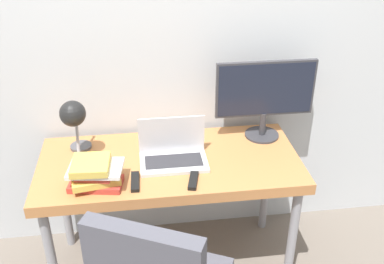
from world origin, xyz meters
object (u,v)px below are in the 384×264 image
(monitor, at_px, (265,94))
(desk_lamp, at_px, (74,117))
(laptop, at_px, (173,153))
(book_stack, at_px, (94,174))

(monitor, height_order, desk_lamp, monitor)
(laptop, relative_size, desk_lamp, 1.03)
(laptop, relative_size, book_stack, 1.25)
(desk_lamp, height_order, book_stack, desk_lamp)
(monitor, height_order, book_stack, monitor)
(laptop, distance_m, desk_lamp, 0.54)
(laptop, xyz_separation_m, book_stack, (-0.40, -0.17, 0.02))
(desk_lamp, distance_m, book_stack, 0.34)
(laptop, height_order, book_stack, laptop)
(book_stack, bearing_deg, monitor, 21.80)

